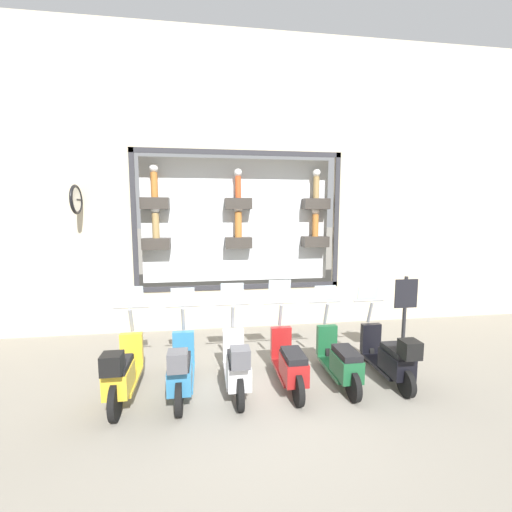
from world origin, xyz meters
TOP-DOWN VIEW (x-y plane):
  - ground_plane at (0.00, 0.00)m, footprint 120.00×120.00m
  - building_facade at (3.60, 0.00)m, footprint 1.25×36.00m
  - scooter_black_0 at (0.18, -2.28)m, footprint 1.79×0.61m
  - scooter_green_1 at (0.25, -1.39)m, footprint 1.79×0.60m
  - scooter_red_2 at (0.25, -0.51)m, footprint 1.80×0.60m
  - scooter_white_3 at (0.19, 0.38)m, footprint 1.80×0.60m
  - scooter_teal_4 at (0.19, 1.27)m, footprint 1.80×0.60m
  - scooter_yellow_5 at (0.20, 2.16)m, footprint 1.81×0.61m
  - shop_sign_post at (0.78, -2.89)m, footprint 0.36×0.45m

SIDE VIEW (x-z plane):
  - ground_plane at x=0.00m, z-range 0.00..0.00m
  - scooter_green_1 at x=0.25m, z-range -0.36..1.20m
  - scooter_red_2 at x=0.25m, z-range -0.41..1.28m
  - scooter_black_0 at x=0.18m, z-range -0.30..1.21m
  - scooter_teal_4 at x=0.19m, z-range -0.32..1.28m
  - scooter_white_3 at x=0.19m, z-range -0.35..1.30m
  - scooter_yellow_5 at x=0.20m, z-range -0.34..1.31m
  - shop_sign_post at x=0.78m, z-range 0.07..1.81m
  - building_facade at x=3.60m, z-range 0.05..7.25m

